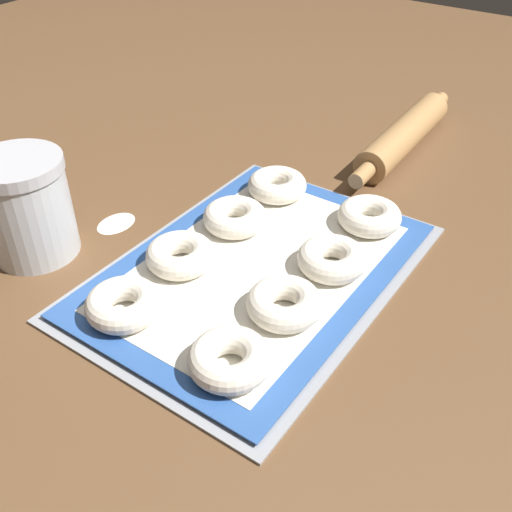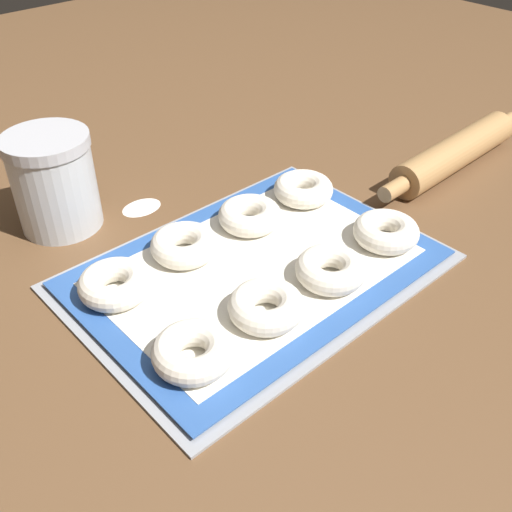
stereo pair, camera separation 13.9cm
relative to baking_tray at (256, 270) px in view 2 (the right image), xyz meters
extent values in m
plane|color=brown|center=(0.00, 0.00, 0.00)|extent=(2.80, 2.80, 0.00)
cube|color=#93969B|center=(0.00, 0.00, 0.00)|extent=(0.47, 0.34, 0.01)
cube|color=#2D569E|center=(0.00, 0.00, 0.01)|extent=(0.45, 0.31, 0.00)
cube|color=silver|center=(0.00, 0.00, 0.01)|extent=(0.39, 0.26, 0.00)
torus|color=silver|center=(-0.16, -0.08, 0.02)|extent=(0.09, 0.09, 0.03)
torus|color=silver|center=(-0.06, -0.08, 0.02)|extent=(0.09, 0.09, 0.03)
torus|color=silver|center=(0.05, -0.08, 0.02)|extent=(0.09, 0.09, 0.03)
torus|color=silver|center=(0.17, -0.08, 0.02)|extent=(0.09, 0.09, 0.03)
torus|color=silver|center=(-0.17, 0.07, 0.02)|extent=(0.09, 0.09, 0.03)
torus|color=silver|center=(-0.05, 0.08, 0.02)|extent=(0.09, 0.09, 0.03)
torus|color=silver|center=(0.06, 0.08, 0.02)|extent=(0.09, 0.09, 0.03)
torus|color=silver|center=(0.17, 0.08, 0.02)|extent=(0.09, 0.09, 0.03)
cylinder|color=silver|center=(-0.13, 0.28, 0.06)|extent=(0.12, 0.12, 0.12)
cylinder|color=#B2B2B7|center=(-0.13, 0.28, 0.13)|extent=(0.12, 0.12, 0.02)
cylinder|color=#AD7F4C|center=(0.44, -0.01, 0.02)|extent=(0.29, 0.07, 0.06)
cylinder|color=#AD7F4C|center=(0.27, -0.02, 0.02)|extent=(0.05, 0.03, 0.03)
cylinder|color=#AD7F4C|center=(0.61, -0.01, 0.02)|extent=(0.05, 0.03, 0.03)
ellipsoid|color=white|center=(-0.02, 0.24, 0.00)|extent=(0.06, 0.05, 0.00)
camera|label=1|loc=(-0.51, -0.35, 0.49)|focal=42.00mm
camera|label=2|loc=(-0.41, -0.46, 0.49)|focal=42.00mm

